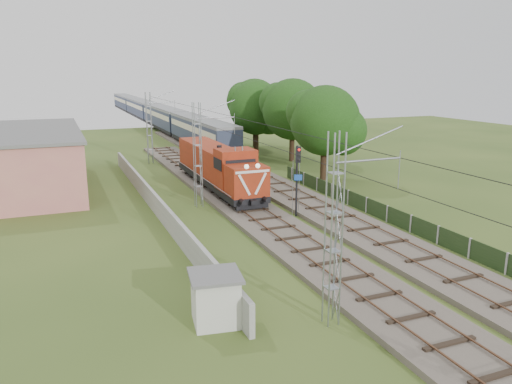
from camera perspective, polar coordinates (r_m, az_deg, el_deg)
name	(u,v)px	position (r m, az deg, el deg)	size (l,w,h in m)	color
ground	(305,251)	(29.47, 5.61, -6.75)	(140.00, 140.00, 0.00)	#334B1C
track_main	(259,217)	(35.43, 0.36, -2.84)	(4.20, 70.00, 0.45)	#6B6054
track_side	(255,176)	(48.94, -0.06, 1.79)	(4.20, 80.00, 0.45)	#6B6054
catenary	(198,155)	(38.25, -6.61, 4.24)	(3.31, 70.00, 8.00)	gray
boundary_wall	(154,201)	(38.16, -11.62, -1.04)	(0.25, 40.00, 1.50)	#9E9E99
station_building	(32,158)	(49.01, -24.23, 3.51)	(8.40, 20.40, 5.22)	tan
fence	(387,214)	(35.84, 14.79, -2.42)	(0.12, 32.00, 1.20)	black
locomotive	(218,166)	(43.54, -4.37, 2.95)	(2.91, 16.61, 4.22)	black
coach_rake	(151,112)	(100.14, -11.87, 8.97)	(3.11, 92.85, 3.60)	black
signal_post	(298,168)	(35.41, 4.77, 2.70)	(0.54, 0.44, 5.16)	black
relay_hut	(216,298)	(21.16, -4.64, -12.00)	(2.39, 2.39, 2.17)	beige
tree_a	(326,121)	(47.98, 7.97, 7.99)	(6.95, 6.62, 9.01)	#342215
tree_b	(293,110)	(57.92, 4.28, 9.33)	(7.31, 6.97, 9.48)	#342215
tree_c	(257,108)	(63.09, 0.10, 9.55)	(7.09, 6.75, 9.19)	#342215
tree_d	(255,104)	(69.34, -0.09, 9.97)	(7.16, 6.82, 9.29)	#342215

